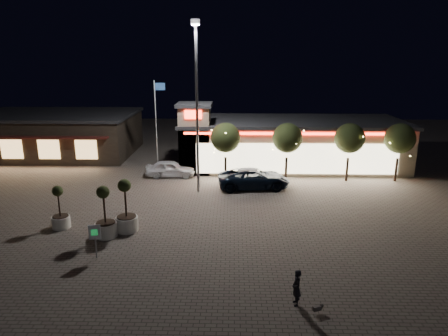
{
  "coord_description": "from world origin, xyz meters",
  "views": [
    {
      "loc": [
        4.64,
        -20.77,
        9.86
      ],
      "look_at": [
        4.0,
        6.0,
        2.41
      ],
      "focal_mm": 32.0,
      "sensor_mm": 36.0,
      "label": 1
    }
  ],
  "objects_px": {
    "pedestrian": "(297,288)",
    "planter_left": "(60,215)",
    "valet_sign": "(95,235)",
    "white_sedan": "(170,169)",
    "planter_mid": "(105,221)",
    "pickup_truck": "(254,178)"
  },
  "relations": [
    {
      "from": "pickup_truck",
      "to": "white_sedan",
      "type": "relative_size",
      "value": 1.33
    },
    {
      "from": "pickup_truck",
      "to": "planter_left",
      "type": "xyz_separation_m",
      "value": [
        -11.88,
        -7.83,
        0.04
      ]
    },
    {
      "from": "white_sedan",
      "to": "planter_left",
      "type": "bearing_deg",
      "value": 152.15
    },
    {
      "from": "pickup_truck",
      "to": "valet_sign",
      "type": "relative_size",
      "value": 3.08
    },
    {
      "from": "planter_left",
      "to": "valet_sign",
      "type": "relative_size",
      "value": 1.46
    },
    {
      "from": "white_sedan",
      "to": "valet_sign",
      "type": "height_order",
      "value": "valet_sign"
    },
    {
      "from": "pedestrian",
      "to": "planter_left",
      "type": "bearing_deg",
      "value": -127.91
    },
    {
      "from": "pedestrian",
      "to": "planter_mid",
      "type": "bearing_deg",
      "value": -130.58
    },
    {
      "from": "planter_left",
      "to": "valet_sign",
      "type": "xyz_separation_m",
      "value": [
        3.35,
        -3.66,
        0.45
      ]
    },
    {
      "from": "white_sedan",
      "to": "planter_left",
      "type": "height_order",
      "value": "planter_left"
    },
    {
      "from": "pedestrian",
      "to": "planter_left",
      "type": "relative_size",
      "value": 0.59
    },
    {
      "from": "pedestrian",
      "to": "planter_mid",
      "type": "relative_size",
      "value": 0.51
    },
    {
      "from": "pickup_truck",
      "to": "valet_sign",
      "type": "xyz_separation_m",
      "value": [
        -8.53,
        -11.49,
        0.49
      ]
    },
    {
      "from": "planter_left",
      "to": "planter_mid",
      "type": "distance_m",
      "value": 3.28
    },
    {
      "from": "planter_mid",
      "to": "valet_sign",
      "type": "relative_size",
      "value": 1.68
    },
    {
      "from": "pickup_truck",
      "to": "planter_left",
      "type": "height_order",
      "value": "planter_left"
    },
    {
      "from": "planter_left",
      "to": "planter_mid",
      "type": "height_order",
      "value": "planter_mid"
    },
    {
      "from": "white_sedan",
      "to": "planter_mid",
      "type": "xyz_separation_m",
      "value": [
        -1.85,
        -11.87,
        0.23
      ]
    },
    {
      "from": "valet_sign",
      "to": "white_sedan",
      "type": "bearing_deg",
      "value": 83.79
    },
    {
      "from": "white_sedan",
      "to": "valet_sign",
      "type": "distance_m",
      "value": 14.49
    },
    {
      "from": "white_sedan",
      "to": "pedestrian",
      "type": "bearing_deg",
      "value": -159.47
    },
    {
      "from": "white_sedan",
      "to": "valet_sign",
      "type": "relative_size",
      "value": 2.31
    }
  ]
}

